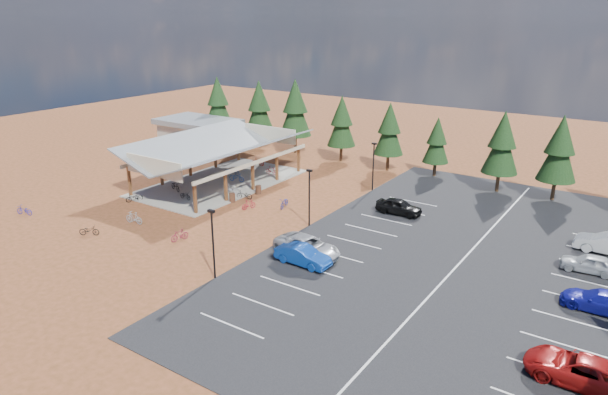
{
  "coord_description": "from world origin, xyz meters",
  "views": [
    {
      "loc": [
        29.39,
        -34.84,
        17.74
      ],
      "look_at": [
        4.21,
        2.36,
        2.37
      ],
      "focal_mm": 32.0,
      "sensor_mm": 36.0,
      "label": 1
    }
  ],
  "objects_px": {
    "bike_8": "(134,197)",
    "car_1": "(303,255)",
    "outbuilding": "(199,133)",
    "bike_3": "(258,162)",
    "bike_6": "(237,177)",
    "car_7": "(601,301)",
    "bike_pavilion": "(219,149)",
    "bike_0": "(175,186)",
    "car_6": "(580,370)",
    "bike_4": "(185,195)",
    "car_8": "(590,263)",
    "bike_1": "(179,183)",
    "bike_5": "(231,189)",
    "bike_7": "(271,170)",
    "bike_13": "(134,218)",
    "lamp_post_2": "(373,163)",
    "bike_10": "(24,210)",
    "trash_bin_1": "(258,190)",
    "trash_bin_0": "(232,198)",
    "bike_15": "(249,205)",
    "bike_11": "(180,235)",
    "bike_16": "(244,195)",
    "car_2": "(307,247)",
    "bike_2": "(233,171)",
    "lamp_post_0": "(213,239)",
    "bike_12": "(89,230)",
    "bike_14": "(284,203)",
    "lamp_post_1": "(309,194)"
  },
  "relations": [
    {
      "from": "bike_pavilion",
      "to": "bike_0",
      "type": "distance_m",
      "value": 6.08
    },
    {
      "from": "trash_bin_1",
      "to": "bike_0",
      "type": "distance_m",
      "value": 8.76
    },
    {
      "from": "trash_bin_1",
      "to": "bike_13",
      "type": "bearing_deg",
      "value": -107.15
    },
    {
      "from": "car_2",
      "to": "bike_8",
      "type": "bearing_deg",
      "value": 95.13
    },
    {
      "from": "bike_pavilion",
      "to": "bike_13",
      "type": "distance_m",
      "value": 13.78
    },
    {
      "from": "bike_3",
      "to": "car_8",
      "type": "xyz_separation_m",
      "value": [
        37.51,
        -8.82,
        0.11
      ]
    },
    {
      "from": "lamp_post_2",
      "to": "car_6",
      "type": "xyz_separation_m",
      "value": [
        23.05,
        -22.14,
        -2.19
      ]
    },
    {
      "from": "car_1",
      "to": "bike_15",
      "type": "bearing_deg",
      "value": 58.42
    },
    {
      "from": "lamp_post_1",
      "to": "bike_11",
      "type": "bearing_deg",
      "value": -128.86
    },
    {
      "from": "bike_8",
      "to": "bike_5",
      "type": "bearing_deg",
      "value": 71.48
    },
    {
      "from": "lamp_post_1",
      "to": "bike_3",
      "type": "relative_size",
      "value": 3.1
    },
    {
      "from": "bike_8",
      "to": "bike_13",
      "type": "distance_m",
      "value": 6.13
    },
    {
      "from": "trash_bin_0",
      "to": "bike_2",
      "type": "xyz_separation_m",
      "value": [
        -5.98,
        6.92,
        0.13
      ]
    },
    {
      "from": "bike_2",
      "to": "bike_6",
      "type": "relative_size",
      "value": 1.0
    },
    {
      "from": "bike_10",
      "to": "bike_16",
      "type": "xyz_separation_m",
      "value": [
        13.91,
        14.9,
        -0.01
      ]
    },
    {
      "from": "bike_6",
      "to": "bike_8",
      "type": "xyz_separation_m",
      "value": [
        -4.14,
        -10.58,
        -0.15
      ]
    },
    {
      "from": "bike_10",
      "to": "bike_15",
      "type": "bearing_deg",
      "value": 111.43
    },
    {
      "from": "bike_5",
      "to": "bike_1",
      "type": "bearing_deg",
      "value": 91.83
    },
    {
      "from": "bike_4",
      "to": "trash_bin_0",
      "type": "bearing_deg",
      "value": -57.0
    },
    {
      "from": "lamp_post_0",
      "to": "bike_6",
      "type": "height_order",
      "value": "lamp_post_0"
    },
    {
      "from": "bike_11",
      "to": "bike_16",
      "type": "distance_m",
      "value": 11.32
    },
    {
      "from": "bike_12",
      "to": "bike_15",
      "type": "xyz_separation_m",
      "value": [
        6.98,
        12.47,
        0.01
      ]
    },
    {
      "from": "bike_0",
      "to": "car_8",
      "type": "bearing_deg",
      "value": -64.82
    },
    {
      "from": "bike_4",
      "to": "car_8",
      "type": "xyz_separation_m",
      "value": [
        35.67,
        5.01,
        0.21
      ]
    },
    {
      "from": "bike_7",
      "to": "car_8",
      "type": "xyz_separation_m",
      "value": [
        33.86,
        -6.74,
        0.13
      ]
    },
    {
      "from": "bike_8",
      "to": "bike_2",
      "type": "bearing_deg",
      "value": 104.39
    },
    {
      "from": "bike_8",
      "to": "car_1",
      "type": "xyz_separation_m",
      "value": [
        21.77,
        -2.37,
        0.32
      ]
    },
    {
      "from": "car_2",
      "to": "car_8",
      "type": "bearing_deg",
      "value": -55.82
    },
    {
      "from": "bike_13",
      "to": "bike_10",
      "type": "bearing_deg",
      "value": -74.97
    },
    {
      "from": "trash_bin_0",
      "to": "bike_5",
      "type": "xyz_separation_m",
      "value": [
        -1.6,
        1.71,
        0.21
      ]
    },
    {
      "from": "bike_12",
      "to": "car_2",
      "type": "bearing_deg",
      "value": -101.06
    },
    {
      "from": "bike_6",
      "to": "car_1",
      "type": "bearing_deg",
      "value": -136.23
    },
    {
      "from": "car_7",
      "to": "car_6",
      "type": "bearing_deg",
      "value": 0.62
    },
    {
      "from": "trash_bin_0",
      "to": "car_2",
      "type": "height_order",
      "value": "car_2"
    },
    {
      "from": "bike_0",
      "to": "lamp_post_2",
      "type": "bearing_deg",
      "value": -35.29
    },
    {
      "from": "outbuilding",
      "to": "bike_pavilion",
      "type": "bearing_deg",
      "value": -38.16
    },
    {
      "from": "bike_0",
      "to": "bike_1",
      "type": "bearing_deg",
      "value": 44.71
    },
    {
      "from": "bike_10",
      "to": "bike_2",
      "type": "bearing_deg",
      "value": 142.61
    },
    {
      "from": "car_8",
      "to": "car_7",
      "type": "bearing_deg",
      "value": 9.15
    },
    {
      "from": "bike_pavilion",
      "to": "trash_bin_0",
      "type": "bearing_deg",
      "value": -37.59
    },
    {
      "from": "lamp_post_0",
      "to": "bike_4",
      "type": "height_order",
      "value": "lamp_post_0"
    },
    {
      "from": "bike_2",
      "to": "bike_5",
      "type": "bearing_deg",
      "value": -143.27
    },
    {
      "from": "bike_pavilion",
      "to": "lamp_post_1",
      "type": "relative_size",
      "value": 3.77
    },
    {
      "from": "bike_4",
      "to": "bike_5",
      "type": "xyz_separation_m",
      "value": [
        2.66,
        3.89,
        0.16
      ]
    },
    {
      "from": "outbuilding",
      "to": "bike_3",
      "type": "xyz_separation_m",
      "value": [
        13.13,
        -3.38,
        -1.43
      ]
    },
    {
      "from": "trash_bin_1",
      "to": "bike_14",
      "type": "distance_m",
      "value": 5.01
    },
    {
      "from": "bike_16",
      "to": "car_7",
      "type": "relative_size",
      "value": 0.35
    },
    {
      "from": "bike_6",
      "to": "car_7",
      "type": "bearing_deg",
      "value": -112.22
    },
    {
      "from": "bike_1",
      "to": "lamp_post_0",
      "type": "bearing_deg",
      "value": -112.06
    },
    {
      "from": "bike_1",
      "to": "car_6",
      "type": "relative_size",
      "value": 0.33
    }
  ]
}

